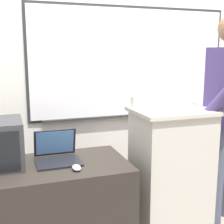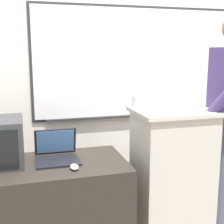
{
  "view_description": "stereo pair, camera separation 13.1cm",
  "coord_description": "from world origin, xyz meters",
  "px_view_note": "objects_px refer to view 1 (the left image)",
  "views": [
    {
      "loc": [
        -0.98,
        -1.69,
        1.49
      ],
      "look_at": [
        -0.23,
        0.5,
        1.05
      ],
      "focal_mm": 50.0,
      "sensor_mm": 36.0,
      "label": 1
    },
    {
      "loc": [
        -0.86,
        -1.73,
        1.49
      ],
      "look_at": [
        -0.23,
        0.5,
        1.05
      ],
      "focal_mm": 50.0,
      "sensor_mm": 36.0,
      "label": 2
    }
  ],
  "objects_px": {
    "wireless_keyboard": "(178,109)",
    "coffee_mug": "(136,102)",
    "side_desk": "(53,210)",
    "laptop": "(57,153)",
    "lectern_podium": "(171,172)",
    "computer_mouse_by_laptop": "(76,168)"
  },
  "relations": [
    {
      "from": "wireless_keyboard",
      "to": "lectern_podium",
      "type": "bearing_deg",
      "value": 99.02
    },
    {
      "from": "side_desk",
      "to": "coffee_mug",
      "type": "bearing_deg",
      "value": 12.7
    },
    {
      "from": "side_desk",
      "to": "laptop",
      "type": "xyz_separation_m",
      "value": [
        0.05,
        0.07,
        0.41
      ]
    },
    {
      "from": "side_desk",
      "to": "computer_mouse_by_laptop",
      "type": "xyz_separation_m",
      "value": [
        0.15,
        -0.16,
        0.37
      ]
    },
    {
      "from": "wireless_keyboard",
      "to": "coffee_mug",
      "type": "bearing_deg",
      "value": 136.1
    },
    {
      "from": "laptop",
      "to": "wireless_keyboard",
      "type": "xyz_separation_m",
      "value": [
        0.92,
        -0.15,
        0.3
      ]
    },
    {
      "from": "laptop",
      "to": "side_desk",
      "type": "bearing_deg",
      "value": -125.06
    },
    {
      "from": "side_desk",
      "to": "coffee_mug",
      "type": "height_order",
      "value": "coffee_mug"
    },
    {
      "from": "wireless_keyboard",
      "to": "coffee_mug",
      "type": "relative_size",
      "value": 3.17
    },
    {
      "from": "coffee_mug",
      "to": "lectern_podium",
      "type": "bearing_deg",
      "value": -36.62
    },
    {
      "from": "laptop",
      "to": "coffee_mug",
      "type": "xyz_separation_m",
      "value": [
        0.67,
        0.09,
        0.34
      ]
    },
    {
      "from": "lectern_podium",
      "to": "side_desk",
      "type": "relative_size",
      "value": 0.96
    },
    {
      "from": "computer_mouse_by_laptop",
      "to": "laptop",
      "type": "bearing_deg",
      "value": 112.23
    },
    {
      "from": "lectern_podium",
      "to": "coffee_mug",
      "type": "relative_size",
      "value": 8.11
    },
    {
      "from": "computer_mouse_by_laptop",
      "to": "lectern_podium",
      "type": "bearing_deg",
      "value": 10.15
    },
    {
      "from": "lectern_podium",
      "to": "coffee_mug",
      "type": "distance_m",
      "value": 0.64
    },
    {
      "from": "side_desk",
      "to": "laptop",
      "type": "relative_size",
      "value": 3.45
    },
    {
      "from": "wireless_keyboard",
      "to": "computer_mouse_by_laptop",
      "type": "relative_size",
      "value": 4.1
    },
    {
      "from": "laptop",
      "to": "wireless_keyboard",
      "type": "height_order",
      "value": "wireless_keyboard"
    },
    {
      "from": "coffee_mug",
      "to": "side_desk",
      "type": "bearing_deg",
      "value": -167.3
    },
    {
      "from": "lectern_podium",
      "to": "coffee_mug",
      "type": "bearing_deg",
      "value": 143.38
    },
    {
      "from": "side_desk",
      "to": "laptop",
      "type": "distance_m",
      "value": 0.42
    }
  ]
}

